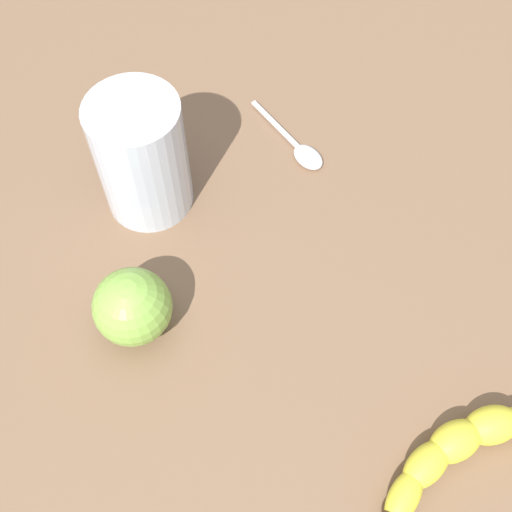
% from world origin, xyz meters
% --- Properties ---
extents(wooden_tabletop, '(1.20, 1.20, 0.03)m').
position_xyz_m(wooden_tabletop, '(0.00, 0.00, 0.01)').
color(wooden_tabletop, brown).
rests_on(wooden_tabletop, ground).
extents(banana, '(0.08, 0.19, 0.03)m').
position_xyz_m(banana, '(0.19, -0.02, 0.05)').
color(banana, yellow).
rests_on(banana, wooden_tabletop).
extents(smoothie_glass, '(0.08, 0.08, 0.12)m').
position_xyz_m(smoothie_glass, '(-0.17, -0.11, 0.09)').
color(smoothie_glass, silver).
rests_on(smoothie_glass, wooden_tabletop).
extents(green_apple_fruit, '(0.07, 0.07, 0.07)m').
position_xyz_m(green_apple_fruit, '(-0.06, -0.19, 0.06)').
color(green_apple_fruit, '#84B747').
rests_on(green_apple_fruit, wooden_tabletop).
extents(teaspoon, '(0.11, 0.03, 0.01)m').
position_xyz_m(teaspoon, '(-0.13, 0.05, 0.03)').
color(teaspoon, silver).
rests_on(teaspoon, wooden_tabletop).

